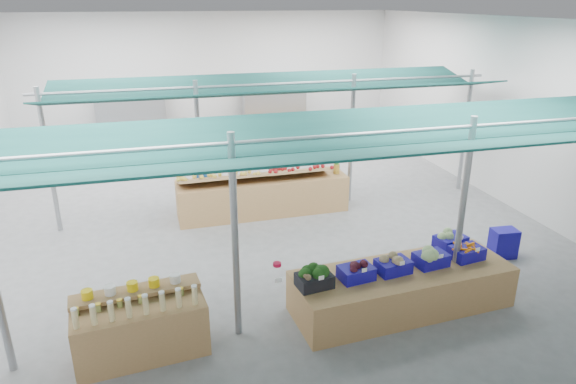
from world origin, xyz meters
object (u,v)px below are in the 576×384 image
at_px(veg_counter, 402,289).
at_px(fruit_counter, 263,196).
at_px(bottle_shelf, 141,325).
at_px(vendor_right, 277,164).
at_px(vendor_left, 203,171).
at_px(crate_stack, 503,243).

xyz_separation_m(veg_counter, fruit_counter, (-1.25, 4.30, 0.07)).
xyz_separation_m(bottle_shelf, vendor_right, (3.27, 5.45, 0.34)).
bearing_deg(bottle_shelf, vendor_right, 53.14).
bearing_deg(fruit_counter, vendor_left, 136.82).
bearing_deg(vendor_right, vendor_left, -0.67).
bearing_deg(fruit_counter, veg_counter, -74.47).
relative_size(fruit_counter, vendor_left, 2.50).
bearing_deg(vendor_right, fruit_counter, 60.72).
distance_m(bottle_shelf, veg_counter, 3.93).
bearing_deg(crate_stack, vendor_right, 126.97).
height_order(bottle_shelf, fruit_counter, bottle_shelf).
bearing_deg(crate_stack, bottle_shelf, -170.52).
relative_size(veg_counter, vendor_right, 2.26).
xyz_separation_m(veg_counter, crate_stack, (2.63, 1.05, -0.06)).
bearing_deg(veg_counter, vendor_right, 93.03).
height_order(bottle_shelf, crate_stack, bottle_shelf).
bearing_deg(vendor_left, vendor_right, 179.33).
height_order(fruit_counter, vendor_right, vendor_right).
distance_m(bottle_shelf, vendor_right, 6.37).
bearing_deg(crate_stack, vendor_left, 139.38).
height_order(vendor_left, vendor_right, same).
height_order(crate_stack, vendor_right, vendor_right).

